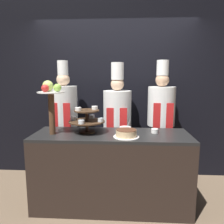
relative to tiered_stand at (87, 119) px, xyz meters
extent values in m
plane|color=brown|center=(0.31, -0.37, -1.10)|extent=(14.00, 14.00, 0.00)
cube|color=black|center=(0.31, 0.92, 0.30)|extent=(10.00, 0.06, 2.80)
cube|color=black|center=(0.31, -0.04, -0.65)|extent=(1.89, 0.66, 0.90)
cube|color=black|center=(0.31, -0.04, -0.19)|extent=(1.89, 0.66, 0.03)
cylinder|color=#3D2819|center=(0.00, 0.00, -0.16)|extent=(0.20, 0.20, 0.02)
cylinder|color=#3D2819|center=(0.00, 0.00, -0.03)|extent=(0.04, 0.04, 0.28)
cylinder|color=#3D2819|center=(0.00, 0.00, -0.03)|extent=(0.44, 0.44, 0.02)
cylinder|color=#3D2819|center=(0.00, 0.00, 0.10)|extent=(0.31, 0.31, 0.02)
cylinder|color=silver|center=(-0.17, 0.03, 0.00)|extent=(0.07, 0.07, 0.04)
cylinder|color=red|center=(-0.17, 0.03, -0.01)|extent=(0.06, 0.06, 0.03)
cylinder|color=silver|center=(-0.03, -0.17, 0.00)|extent=(0.07, 0.07, 0.04)
cylinder|color=beige|center=(-0.03, -0.17, -0.01)|extent=(0.06, 0.06, 0.03)
cylinder|color=silver|center=(0.17, -0.03, 0.00)|extent=(0.07, 0.07, 0.04)
cylinder|color=green|center=(0.17, -0.03, -0.01)|extent=(0.06, 0.06, 0.03)
cylinder|color=silver|center=(0.03, 0.17, 0.00)|extent=(0.07, 0.07, 0.04)
cylinder|color=gold|center=(0.03, 0.17, -0.01)|extent=(0.06, 0.06, 0.03)
cylinder|color=white|center=(-0.09, -0.06, 0.13)|extent=(0.07, 0.07, 0.04)
cylinder|color=white|center=(0.09, 0.06, 0.13)|extent=(0.07, 0.07, 0.04)
cylinder|color=brown|center=(-0.40, -0.10, 0.08)|extent=(0.07, 0.07, 0.50)
cylinder|color=white|center=(-0.40, -0.10, 0.33)|extent=(0.31, 0.31, 0.01)
sphere|color=#84B742|center=(-0.32, -0.09, 0.39)|extent=(0.09, 0.09, 0.09)
sphere|color=#ADC160|center=(-0.45, -0.04, 0.41)|extent=(0.13, 0.13, 0.13)
sphere|color=red|center=(-0.44, -0.17, 0.39)|extent=(0.09, 0.09, 0.09)
cylinder|color=white|center=(0.49, -0.18, -0.17)|extent=(0.30, 0.30, 0.01)
cylinder|color=#E0BC89|center=(0.49, -0.18, -0.12)|extent=(0.24, 0.24, 0.07)
cylinder|color=#472819|center=(0.49, -0.18, -0.08)|extent=(0.23, 0.23, 0.01)
cylinder|color=white|center=(0.84, 0.02, -0.14)|extent=(0.09, 0.09, 0.05)
cylinder|color=white|center=(0.47, 0.09, -0.14)|extent=(0.15, 0.15, 0.06)
cylinder|color=#BCBCC1|center=(0.51, 0.09, -0.07)|extent=(0.05, 0.01, 0.11)
cube|color=black|center=(-0.43, 0.54, -0.66)|extent=(0.29, 0.16, 0.89)
cylinder|color=silver|center=(-0.43, 0.54, 0.08)|extent=(0.39, 0.39, 0.60)
cube|color=red|center=(-0.43, 0.35, -0.04)|extent=(0.27, 0.01, 0.38)
sphere|color=#DBB28E|center=(-0.43, 0.54, 0.48)|extent=(0.19, 0.19, 0.19)
cylinder|color=white|center=(-0.43, 0.54, 0.64)|extent=(0.15, 0.15, 0.21)
cube|color=#38332D|center=(0.36, 0.54, -0.69)|extent=(0.30, 0.17, 0.83)
cylinder|color=silver|center=(0.36, 0.54, 0.02)|extent=(0.41, 0.41, 0.59)
cube|color=red|center=(0.36, 0.34, -0.10)|extent=(0.28, 0.01, 0.38)
sphere|color=#DBB28E|center=(0.36, 0.54, 0.41)|extent=(0.19, 0.19, 0.19)
cylinder|color=white|center=(0.36, 0.54, 0.59)|extent=(0.18, 0.18, 0.24)
cube|color=#28282D|center=(0.99, 0.54, -0.64)|extent=(0.29, 0.16, 0.92)
cylinder|color=silver|center=(0.99, 0.54, 0.10)|extent=(0.39, 0.39, 0.56)
cube|color=red|center=(0.99, 0.35, -0.02)|extent=(0.27, 0.01, 0.36)
sphere|color=tan|center=(0.99, 0.54, 0.47)|extent=(0.19, 0.19, 0.19)
cylinder|color=white|center=(0.99, 0.54, 0.64)|extent=(0.17, 0.17, 0.21)
camera|label=1|loc=(0.47, -2.61, 0.51)|focal=35.00mm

